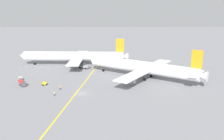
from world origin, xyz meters
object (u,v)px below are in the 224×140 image
(airliner_at_gate_left, at_px, (74,56))
(gse_baggage_cart_trailing, at_px, (20,79))
(gse_fuel_bowser_stubby, at_px, (22,83))
(airliner_being_pushed, at_px, (142,67))
(ground_crew_wing_walker_right, at_px, (60,88))
(ground_crew_marshaller_foreground, at_px, (54,94))
(pushback_tug, at_px, (84,66))
(gse_gpu_cart_small, at_px, (44,83))

(airliner_at_gate_left, distance_m, gse_baggage_cart_trailing, 36.79)
(gse_fuel_bowser_stubby, height_order, gse_baggage_cart_trailing, gse_fuel_bowser_stubby)
(airliner_being_pushed, distance_m, gse_fuel_bowser_stubby, 53.14)
(gse_fuel_bowser_stubby, relative_size, ground_crew_wing_walker_right, 2.94)
(ground_crew_wing_walker_right, bearing_deg, gse_baggage_cart_trailing, 148.11)
(airliner_being_pushed, height_order, gse_fuel_bowser_stubby, airliner_being_pushed)
(gse_fuel_bowser_stubby, xyz_separation_m, ground_crew_marshaller_foreground, (15.99, -12.38, -0.47))
(pushback_tug, distance_m, gse_fuel_bowser_stubby, 38.09)
(ground_crew_wing_walker_right, bearing_deg, airliner_at_gate_left, 89.58)
(airliner_being_pushed, height_order, ground_crew_marshaller_foreground, airliner_being_pushed)
(airliner_being_pushed, height_order, pushback_tug, airliner_being_pushed)
(gse_gpu_cart_small, xyz_separation_m, gse_baggage_cart_trailing, (-12.41, 6.42, 0.07))
(pushback_tug, bearing_deg, airliner_being_pushed, -33.94)
(airliner_being_pushed, bearing_deg, pushback_tug, 146.06)
(airliner_at_gate_left, bearing_deg, gse_fuel_bowser_stubby, -114.61)
(pushback_tug, xyz_separation_m, gse_gpu_cart_small, (-14.23, -29.31, -0.41))
(airliner_being_pushed, height_order, gse_baggage_cart_trailing, airliner_being_pushed)
(airliner_at_gate_left, distance_m, pushback_tug, 10.30)
(gse_gpu_cart_small, relative_size, ground_crew_marshaller_foreground, 1.56)
(airliner_being_pushed, relative_size, gse_gpu_cart_small, 19.89)
(airliner_at_gate_left, bearing_deg, gse_gpu_cart_small, -102.50)
(airliner_being_pushed, distance_m, pushback_tug, 34.69)
(gse_baggage_cart_trailing, xyz_separation_m, ground_crew_marshaller_foreground, (19.36, -19.64, 0.00))
(airliner_being_pushed, distance_m, ground_crew_wing_walker_right, 38.83)
(airliner_being_pushed, relative_size, gse_baggage_cart_trailing, 16.58)
(gse_fuel_bowser_stubby, xyz_separation_m, ground_crew_wing_walker_right, (16.86, -5.33, -0.42))
(airliner_being_pushed, relative_size, ground_crew_wing_walker_right, 29.65)
(airliner_being_pushed, xyz_separation_m, gse_gpu_cart_small, (-42.82, -10.07, -4.43))
(gse_gpu_cart_small, bearing_deg, ground_crew_wing_walker_right, -38.26)
(ground_crew_wing_walker_right, xyz_separation_m, ground_crew_marshaller_foreground, (-0.86, -7.06, -0.05))
(pushback_tug, xyz_separation_m, ground_crew_marshaller_foreground, (-7.28, -42.53, -0.33))
(airliner_at_gate_left, bearing_deg, gse_baggage_cart_trailing, -124.19)
(gse_gpu_cart_small, distance_m, ground_crew_marshaller_foreground, 14.93)
(ground_crew_wing_walker_right, relative_size, ground_crew_marshaller_foreground, 1.05)
(airliner_being_pushed, xyz_separation_m, gse_fuel_bowser_stubby, (-51.86, -10.91, -3.89))
(gse_fuel_bowser_stubby, distance_m, ground_crew_wing_walker_right, 17.68)
(gse_fuel_bowser_stubby, height_order, ground_crew_marshaller_foreground, gse_fuel_bowser_stubby)
(gse_gpu_cart_small, relative_size, ground_crew_wing_walker_right, 1.49)
(airliner_at_gate_left, distance_m, airliner_being_pushed, 43.71)
(gse_baggage_cart_trailing, bearing_deg, airliner_at_gate_left, 55.81)
(gse_fuel_bowser_stubby, xyz_separation_m, gse_baggage_cart_trailing, (-3.37, 7.26, -0.47))
(airliner_at_gate_left, height_order, gse_fuel_bowser_stubby, airliner_at_gate_left)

